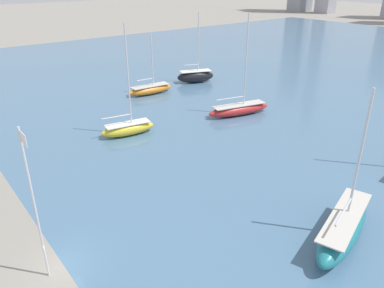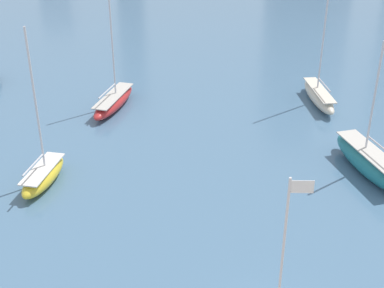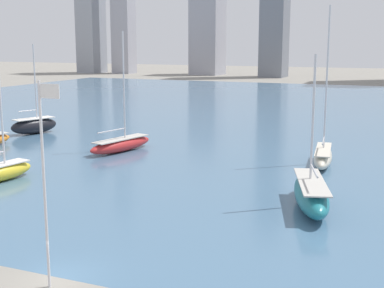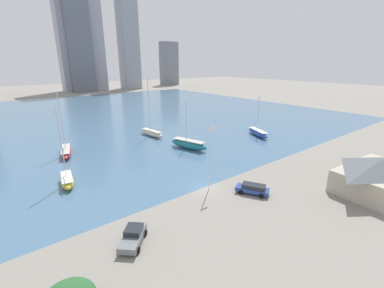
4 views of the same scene
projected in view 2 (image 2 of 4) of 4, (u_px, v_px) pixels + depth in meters
harbor_water at (229, 18)px, 93.19m from camera, size 180.00×140.00×0.00m
flag_pole at (284, 258)px, 27.59m from camera, size 1.24×0.14×10.64m
sailboat_cream at (319, 95)px, 59.39m from camera, size 2.92×9.49×16.03m
sailboat_yellow at (43, 175)px, 44.40m from camera, size 3.08×6.95×13.29m
sailboat_red at (114, 101)px, 58.31m from camera, size 4.26×9.69×13.64m
sailboat_teal at (369, 162)px, 45.90m from camera, size 5.18×10.33×11.59m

